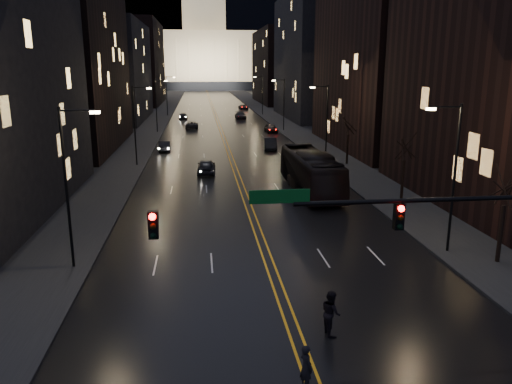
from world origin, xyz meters
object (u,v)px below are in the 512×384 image
object	(u,v)px
pedestrian_a	(306,367)
bus	(311,172)
traffic_signal	(459,227)
receding_car_a	(270,144)
oncoming_car_a	(206,166)
pedestrian_b	(331,312)
oncoming_car_b	(165,146)

from	to	relation	value
pedestrian_a	bus	bearing A→B (deg)	-34.13
traffic_signal	receding_car_a	xyz separation A→B (m)	(-0.14, 49.80, -4.31)
bus	oncoming_car_a	bearing A→B (deg)	135.15
pedestrian_b	oncoming_car_b	bearing A→B (deg)	4.07
traffic_signal	pedestrian_b	distance (m)	6.23
traffic_signal	receding_car_a	size ratio (longest dim) A/B	3.58
traffic_signal	oncoming_car_b	distance (m)	52.28
traffic_signal	pedestrian_a	distance (m)	7.81
bus	oncoming_car_b	xyz separation A→B (m)	(-14.57, 23.95, -1.13)
oncoming_car_a	oncoming_car_b	distance (m)	15.99
oncoming_car_a	oncoming_car_b	xyz separation A→B (m)	(-5.31, 15.09, -0.08)
oncoming_car_b	receding_car_a	xyz separation A→B (m)	(14.27, -0.26, 0.09)
oncoming_car_b	pedestrian_b	xyz separation A→B (m)	(10.00, -48.51, 0.27)
traffic_signal	pedestrian_b	xyz separation A→B (m)	(-4.41, 1.55, -4.12)
pedestrian_a	pedestrian_b	distance (m)	3.99
bus	pedestrian_a	distance (m)	28.84
bus	oncoming_car_b	distance (m)	28.06
bus	receding_car_a	size ratio (longest dim) A/B	2.73
receding_car_a	traffic_signal	bearing A→B (deg)	-84.11
oncoming_car_a	pedestrian_b	distance (m)	33.75
traffic_signal	receding_car_a	distance (m)	49.99
pedestrian_a	traffic_signal	bearing A→B (deg)	-93.55
bus	pedestrian_b	world-z (taller)	bus
traffic_signal	oncoming_car_b	xyz separation A→B (m)	(-14.41, 50.06, -4.40)
pedestrian_a	pedestrian_b	world-z (taller)	pedestrian_b
receding_car_a	bus	bearing A→B (deg)	-83.53
oncoming_car_a	pedestrian_a	size ratio (longest dim) A/B	2.73
bus	pedestrian_b	size ratio (longest dim) A/B	6.73
bus	receding_car_a	bearing A→B (deg)	89.64
oncoming_car_b	receding_car_a	bearing A→B (deg)	176.31
bus	oncoming_car_b	bearing A→B (deg)	120.21
traffic_signal	oncoming_car_a	size ratio (longest dim) A/B	3.76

